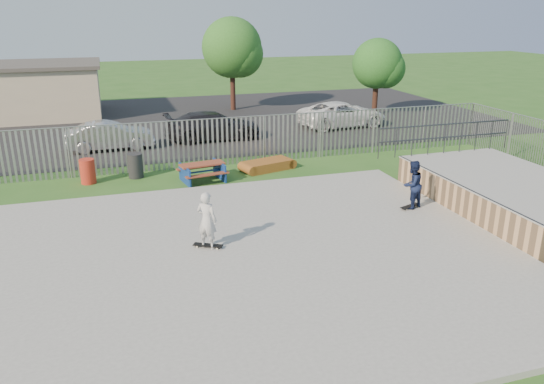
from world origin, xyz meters
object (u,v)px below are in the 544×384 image
object	(u,v)px
car_white	(342,114)
car_silver	(110,136)
tree_mid	(232,48)
skater_white	(207,220)
tree_right	(377,64)
car_dark	(213,126)
funbox	(268,165)
picnic_table	(202,172)
trash_bin_red	(88,171)
skater_navy	(412,185)
trash_bin_grey	(135,166)

from	to	relation	value
car_white	car_silver	bearing A→B (deg)	91.51
tree_mid	skater_white	world-z (taller)	tree_mid
tree_mid	tree_right	world-z (taller)	tree_mid
car_dark	skater_white	xyz separation A→B (m)	(-2.75, -12.87, 0.22)
funbox	tree_right	size ratio (longest dim) A/B	0.45
tree_mid	tree_right	distance (m)	9.11
picnic_table	trash_bin_red	xyz separation A→B (m)	(-4.15, 1.04, 0.11)
picnic_table	car_dark	size ratio (longest dim) A/B	0.39
car_dark	skater_white	distance (m)	13.16
trash_bin_red	car_white	xyz separation A→B (m)	(13.37, 6.51, 0.24)
picnic_table	funbox	bearing A→B (deg)	5.43
funbox	car_silver	distance (m)	8.04
car_white	car_dark	bearing A→B (deg)	91.83
funbox	car_dark	world-z (taller)	car_dark
car_silver	car_dark	size ratio (longest dim) A/B	0.82
car_dark	car_white	distance (m)	7.52
funbox	skater_white	bearing A→B (deg)	-134.06
car_white	skater_navy	distance (m)	13.25
funbox	trash_bin_grey	bearing A→B (deg)	158.78
funbox	skater_white	xyz separation A→B (m)	(-3.80, -7.01, 0.74)
tree_mid	skater_navy	size ratio (longest dim) A/B	3.72
car_silver	tree_right	bearing A→B (deg)	-77.29
picnic_table	skater_navy	bearing A→B (deg)	-51.35
picnic_table	tree_mid	distance (m)	15.67
trash_bin_grey	skater_navy	size ratio (longest dim) A/B	0.61
picnic_table	funbox	world-z (taller)	picnic_table
tree_mid	tree_right	size ratio (longest dim) A/B	1.26
picnic_table	skater_white	xyz separation A→B (m)	(-0.99, -6.27, 0.58)
car_dark	skater_navy	bearing A→B (deg)	-162.30
skater_navy	car_white	bearing A→B (deg)	-125.54
car_silver	tree_mid	xyz separation A→B (m)	(7.87, 8.51, 3.26)
picnic_table	trash_bin_grey	xyz separation A→B (m)	(-2.39, 1.25, 0.12)
trash_bin_grey	car_dark	bearing A→B (deg)	52.21
car_white	funbox	bearing A→B (deg)	131.30
funbox	car_dark	bearing A→B (deg)	84.55
trash_bin_grey	car_silver	size ratio (longest dim) A/B	0.24
car_dark	funbox	bearing A→B (deg)	-171.01
picnic_table	car_silver	bearing A→B (deg)	108.87
car_dark	tree_right	bearing A→B (deg)	-72.88
skater_navy	car_dark	bearing A→B (deg)	-91.75
trash_bin_red	trash_bin_grey	distance (m)	1.77
skater_white	skater_navy	bearing A→B (deg)	-132.47
car_silver	tree_mid	world-z (taller)	tree_mid
funbox	car_dark	size ratio (longest dim) A/B	0.44
car_silver	skater_white	bearing A→B (deg)	-171.73
car_silver	skater_navy	xyz separation A→B (m)	(9.02, -11.28, 0.26)
trash_bin_red	tree_mid	bearing A→B (deg)	56.89
funbox	tree_mid	bearing A→B (deg)	66.79
skater_white	trash_bin_grey	bearing A→B (deg)	-40.53
car_silver	skater_navy	size ratio (longest dim) A/B	2.52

